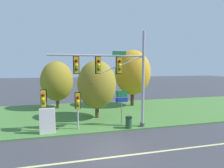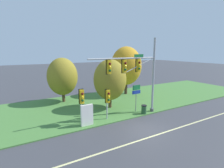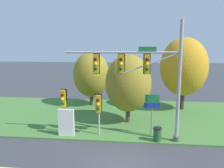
{
  "view_description": "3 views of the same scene",
  "coord_description": "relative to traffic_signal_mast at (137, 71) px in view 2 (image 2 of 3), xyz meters",
  "views": [
    {
      "loc": [
        -2.24,
        -10.29,
        5.02
      ],
      "look_at": [
        1.18,
        4.2,
        3.6
      ],
      "focal_mm": 28.0,
      "sensor_mm": 36.0,
      "label": 1
    },
    {
      "loc": [
        -9.37,
        -10.59,
        6.67
      ],
      "look_at": [
        -0.75,
        4.32,
        3.32
      ],
      "focal_mm": 28.0,
      "sensor_mm": 36.0,
      "label": 2
    },
    {
      "loc": [
        0.69,
        -11.06,
        6.23
      ],
      "look_at": [
        -0.95,
        4.6,
        3.58
      ],
      "focal_mm": 35.0,
      "sensor_mm": 36.0,
      "label": 3
    }
  ],
  "objects": [
    {
      "name": "ground_plane",
      "position": [
        -1.27,
        -2.97,
        -4.69
      ],
      "size": [
        160.0,
        160.0,
        0.0
      ],
      "primitive_type": "plane",
      "color": "#3D3D42"
    },
    {
      "name": "lane_stripe",
      "position": [
        -1.27,
        -4.17,
        -4.68
      ],
      "size": [
        36.0,
        0.16,
        0.01
      ],
      "primitive_type": "cube",
      "color": "beige",
      "rests_on": "ground"
    },
    {
      "name": "grass_verge",
      "position": [
        -1.27,
        5.28,
        -4.64
      ],
      "size": [
        48.0,
        11.5,
        0.1
      ],
      "primitive_type": "cube",
      "color": "#477A38",
      "rests_on": "ground"
    },
    {
      "name": "traffic_signal_mast",
      "position": [
        0.0,
        0.0,
        0.0
      ],
      "size": [
        7.59,
        0.49,
        7.81
      ],
      "color": "#9EA0A5",
      "rests_on": "grass_verge"
    },
    {
      "name": "pedestrian_signal_near_kerb",
      "position": [
        -5.56,
        0.52,
        -2.22
      ],
      "size": [
        0.46,
        0.55,
        3.25
      ],
      "color": "#9EA0A5",
      "rests_on": "grass_verge"
    },
    {
      "name": "pedestrian_signal_further_along",
      "position": [
        -3.03,
        0.4,
        -2.45
      ],
      "size": [
        0.46,
        0.55,
        2.97
      ],
      "color": "#9EA0A5",
      "rests_on": "grass_verge"
    },
    {
      "name": "route_sign_post",
      "position": [
        0.65,
        0.79,
        -2.53
      ],
      "size": [
        1.08,
        0.08,
        2.98
      ],
      "color": "slate",
      "rests_on": "grass_verge"
    },
    {
      "name": "tree_nearest_road",
      "position": [
        -5.14,
        8.47,
        -1.31
      ],
      "size": [
        3.79,
        3.79,
        5.65
      ],
      "color": "#4C3823",
      "rests_on": "grass_verge"
    },
    {
      "name": "tree_left_of_mast",
      "position": [
        -1.09,
        3.43,
        -1.33
      ],
      "size": [
        3.73,
        3.73,
        5.59
      ],
      "color": "#4C3823",
      "rests_on": "grass_verge"
    },
    {
      "name": "tree_behind_signpost",
      "position": [
        4.17,
        7.85,
        -0.33
      ],
      "size": [
        4.55,
        4.55,
        7.11
      ],
      "color": "#423021",
      "rests_on": "grass_verge"
    },
    {
      "name": "info_kiosk",
      "position": [
        -5.28,
        0.12,
        -3.64
      ],
      "size": [
        1.1,
        0.24,
        1.9
      ],
      "color": "silver",
      "rests_on": "grass_verge"
    },
    {
      "name": "trash_bin",
      "position": [
        0.98,
        -0.15,
        -4.11
      ],
      "size": [
        0.56,
        0.56,
        0.93
      ],
      "color": "#234C28",
      "rests_on": "grass_verge"
    }
  ]
}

